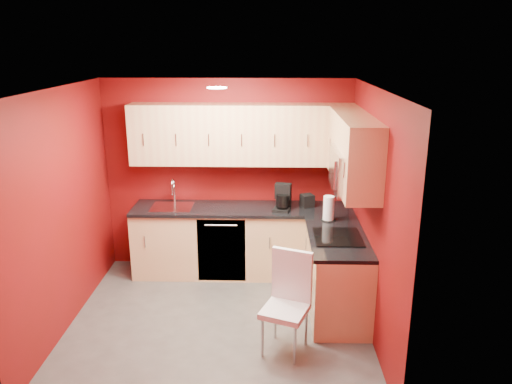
{
  "coord_description": "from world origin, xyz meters",
  "views": [
    {
      "loc": [
        0.53,
        -4.82,
        2.93
      ],
      "look_at": [
        0.39,
        0.55,
        1.31
      ],
      "focal_mm": 35.0,
      "sensor_mm": 36.0,
      "label": 1
    }
  ],
  "objects_px": {
    "microwave": "(352,170)",
    "napkin_holder": "(307,201)",
    "paper_towel": "(329,208)",
    "dining_chair": "(285,305)",
    "coffee_maker": "(282,198)",
    "sink": "(172,204)"
  },
  "relations": [
    {
      "from": "coffee_maker",
      "to": "paper_towel",
      "type": "height_order",
      "value": "coffee_maker"
    },
    {
      "from": "dining_chair",
      "to": "paper_towel",
      "type": "bearing_deg",
      "value": 88.88
    },
    {
      "from": "sink",
      "to": "coffee_maker",
      "type": "xyz_separation_m",
      "value": [
        1.4,
        -0.11,
        0.13
      ]
    },
    {
      "from": "sink",
      "to": "dining_chair",
      "type": "bearing_deg",
      "value": -51.26
    },
    {
      "from": "microwave",
      "to": "coffee_maker",
      "type": "distance_m",
      "value": 1.28
    },
    {
      "from": "sink",
      "to": "dining_chair",
      "type": "relative_size",
      "value": 0.52
    },
    {
      "from": "microwave",
      "to": "dining_chair",
      "type": "height_order",
      "value": "microwave"
    },
    {
      "from": "microwave",
      "to": "coffee_maker",
      "type": "xyz_separation_m",
      "value": [
        -0.69,
        0.9,
        -0.59
      ]
    },
    {
      "from": "sink",
      "to": "napkin_holder",
      "type": "height_order",
      "value": "sink"
    },
    {
      "from": "sink",
      "to": "napkin_holder",
      "type": "distance_m",
      "value": 1.73
    },
    {
      "from": "microwave",
      "to": "napkin_holder",
      "type": "height_order",
      "value": "microwave"
    },
    {
      "from": "paper_towel",
      "to": "dining_chair",
      "type": "bearing_deg",
      "value": -112.76
    },
    {
      "from": "paper_towel",
      "to": "dining_chair",
      "type": "xyz_separation_m",
      "value": [
        -0.54,
        -1.28,
        -0.55
      ]
    },
    {
      "from": "sink",
      "to": "microwave",
      "type": "bearing_deg",
      "value": -25.6
    },
    {
      "from": "napkin_holder",
      "to": "dining_chair",
      "type": "height_order",
      "value": "napkin_holder"
    },
    {
      "from": "coffee_maker",
      "to": "dining_chair",
      "type": "height_order",
      "value": "coffee_maker"
    },
    {
      "from": "sink",
      "to": "paper_towel",
      "type": "xyz_separation_m",
      "value": [
        1.94,
        -0.46,
        0.11
      ]
    },
    {
      "from": "coffee_maker",
      "to": "dining_chair",
      "type": "relative_size",
      "value": 0.33
    },
    {
      "from": "coffee_maker",
      "to": "paper_towel",
      "type": "bearing_deg",
      "value": -19.99
    },
    {
      "from": "sink",
      "to": "dining_chair",
      "type": "distance_m",
      "value": 2.28
    },
    {
      "from": "microwave",
      "to": "dining_chair",
      "type": "bearing_deg",
      "value": -133.09
    },
    {
      "from": "coffee_maker",
      "to": "dining_chair",
      "type": "bearing_deg",
      "value": -76.53
    }
  ]
}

